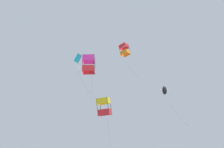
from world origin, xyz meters
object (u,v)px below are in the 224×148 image
Objects in this scene: kite_box_upper_right at (104,107)px; kite_fish_highest at (165,90)px; kite_box_mid_left at (89,65)px; kite_diamond_far_centre at (78,59)px; kite_box_near_right at (125,50)px.

kite_fish_highest is (4.11, -6.34, 2.04)m from kite_box_upper_right.
kite_diamond_far_centre is at bearing 142.90° from kite_box_mid_left.
kite_box_mid_left is 1.09× the size of kite_fish_highest.
kite_fish_highest is at bearing 19.50° from kite_box_mid_left.
kite_box_upper_right is 1.61× the size of kite_fish_highest.
kite_box_near_right is (-2.22, -4.75, 5.13)m from kite_box_upper_right.
kite_box_upper_right is (3.94, 0.69, -3.74)m from kite_box_mid_left.
kite_diamond_far_centre is at bearing -162.67° from kite_box_near_right.
kite_diamond_far_centre is (-3.88, 1.34, 5.67)m from kite_box_upper_right.
kite_box_upper_right is at bearing 157.02° from kite_box_near_right.
kite_box_near_right is at bearing -12.51° from kite_box_mid_left.
kite_diamond_far_centre reaches higher than kite_fish_highest.
kite_box_mid_left is at bearing -155.00° from kite_box_near_right.
kite_diamond_far_centre is at bearing -129.58° from kite_box_upper_right.
kite_box_near_right reaches higher than kite_box_upper_right.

